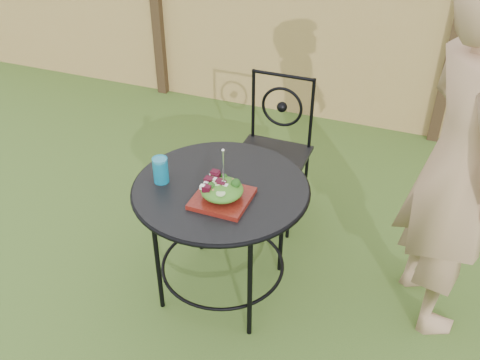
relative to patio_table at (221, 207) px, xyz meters
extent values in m
plane|color=#264516|center=(-0.31, 0.12, -0.59)|extent=(60.00, 60.00, 0.00)
cube|color=tan|center=(-0.31, 2.32, 0.31)|extent=(8.00, 0.05, 1.80)
cube|color=black|center=(0.99, 2.27, 0.36)|extent=(0.09, 0.09, 1.90)
cylinder|color=black|center=(0.00, 0.00, 0.13)|extent=(0.90, 0.90, 0.02)
torus|color=black|center=(0.00, 0.00, 0.12)|extent=(0.92, 0.92, 0.02)
torus|color=black|center=(0.00, 0.00, -0.41)|extent=(0.70, 0.70, 0.02)
cylinder|color=black|center=(0.26, 0.26, -0.23)|extent=(0.03, 0.03, 0.71)
cylinder|color=black|center=(-0.26, 0.26, -0.23)|extent=(0.03, 0.03, 0.71)
cylinder|color=black|center=(-0.26, -0.26, -0.23)|extent=(0.03, 0.03, 0.71)
cylinder|color=black|center=(0.26, -0.26, -0.23)|extent=(0.03, 0.03, 0.71)
cube|color=black|center=(0.02, 0.77, -0.14)|extent=(0.46, 0.46, 0.03)
cylinder|color=black|center=(0.02, 0.98, 0.35)|extent=(0.42, 0.02, 0.02)
torus|color=black|center=(0.02, 0.98, 0.13)|extent=(0.28, 0.02, 0.28)
cylinder|color=black|center=(-0.18, 0.57, -0.37)|extent=(0.02, 0.02, 0.44)
cylinder|color=black|center=(0.22, 0.57, -0.37)|extent=(0.02, 0.02, 0.44)
cylinder|color=black|center=(-0.18, 0.97, -0.37)|extent=(0.02, 0.02, 0.44)
cylinder|color=black|center=(0.22, 0.97, -0.37)|extent=(0.02, 0.02, 0.44)
cylinder|color=black|center=(-0.18, 0.98, 0.11)|extent=(0.02, 0.02, 0.50)
cylinder|color=black|center=(0.22, 0.98, 0.11)|extent=(0.02, 0.02, 0.50)
imported|color=#A07A5B|center=(1.10, 0.30, 0.34)|extent=(0.69, 0.80, 1.86)
cube|color=#470D0A|center=(0.06, -0.11, 0.15)|extent=(0.27, 0.27, 0.02)
ellipsoid|color=#235614|center=(0.06, -0.11, 0.20)|extent=(0.21, 0.21, 0.08)
cylinder|color=silver|center=(0.07, -0.11, 0.33)|extent=(0.01, 0.01, 0.18)
cylinder|color=#0D779B|center=(-0.30, -0.07, 0.21)|extent=(0.08, 0.08, 0.14)
camera|label=1|loc=(0.91, -2.05, 1.71)|focal=40.00mm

